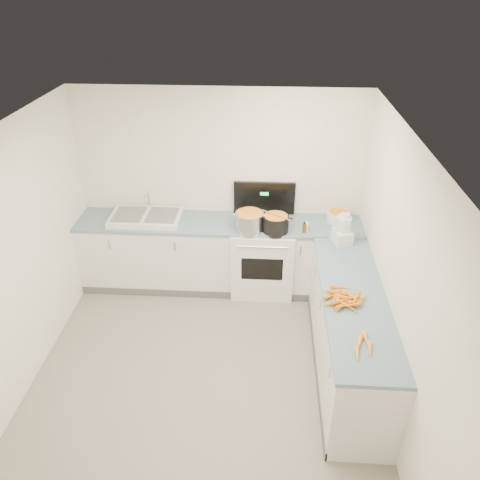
# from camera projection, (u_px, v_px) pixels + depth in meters

# --- Properties ---
(floor) EXTENTS (3.50, 4.00, 0.00)m
(floor) POSITION_uv_depth(u_px,v_px,m) (204.00, 383.00, 4.75)
(floor) COLOR gray
(floor) RESTS_ON ground
(ceiling) EXTENTS (3.50, 4.00, 0.00)m
(ceiling) POSITION_uv_depth(u_px,v_px,m) (191.00, 147.00, 3.47)
(ceiling) COLOR white
(ceiling) RESTS_ON ground
(wall_back) EXTENTS (3.50, 0.00, 2.50)m
(wall_back) POSITION_uv_depth(u_px,v_px,m) (220.00, 189.00, 5.83)
(wall_back) COLOR white
(wall_back) RESTS_ON ground
(wall_left) EXTENTS (0.00, 4.00, 2.50)m
(wall_left) POSITION_uv_depth(u_px,v_px,m) (5.00, 276.00, 4.21)
(wall_left) COLOR white
(wall_left) RESTS_ON ground
(wall_right) EXTENTS (0.00, 4.00, 2.50)m
(wall_right) POSITION_uv_depth(u_px,v_px,m) (400.00, 290.00, 4.02)
(wall_right) COLOR white
(wall_right) RESTS_ON ground
(counter_back) EXTENTS (3.50, 0.62, 0.94)m
(counter_back) POSITION_uv_depth(u_px,v_px,m) (219.00, 254.00, 5.97)
(counter_back) COLOR white
(counter_back) RESTS_ON ground
(counter_right) EXTENTS (0.62, 2.20, 0.94)m
(counter_right) POSITION_uv_depth(u_px,v_px,m) (349.00, 334.00, 4.69)
(counter_right) COLOR white
(counter_right) RESTS_ON ground
(stove) EXTENTS (0.76, 0.65, 1.36)m
(stove) POSITION_uv_depth(u_px,v_px,m) (262.00, 256.00, 5.93)
(stove) COLOR white
(stove) RESTS_ON ground
(sink) EXTENTS (0.86, 0.52, 0.31)m
(sink) POSITION_uv_depth(u_px,v_px,m) (146.00, 217.00, 5.76)
(sink) COLOR white
(sink) RESTS_ON counter_back
(steel_pot) EXTENTS (0.40, 0.40, 0.25)m
(steel_pot) POSITION_uv_depth(u_px,v_px,m) (249.00, 222.00, 5.51)
(steel_pot) COLOR silver
(steel_pot) RESTS_ON stove
(black_pot) EXTENTS (0.33, 0.33, 0.22)m
(black_pot) POSITION_uv_depth(u_px,v_px,m) (276.00, 224.00, 5.50)
(black_pot) COLOR black
(black_pot) RESTS_ON stove
(wooden_spoon) EXTENTS (0.34, 0.26, 0.02)m
(wooden_spoon) POSITION_uv_depth(u_px,v_px,m) (276.00, 215.00, 5.44)
(wooden_spoon) COLOR #AD7A47
(wooden_spoon) RESTS_ON black_pot
(mixing_bowl) EXTENTS (0.28, 0.28, 0.13)m
(mixing_bowl) POSITION_uv_depth(u_px,v_px,m) (338.00, 216.00, 5.72)
(mixing_bowl) COLOR white
(mixing_bowl) RESTS_ON counter_back
(extract_bottle) EXTENTS (0.04, 0.04, 0.11)m
(extract_bottle) POSITION_uv_depth(u_px,v_px,m) (304.00, 228.00, 5.49)
(extract_bottle) COLOR #593319
(extract_bottle) RESTS_ON counter_back
(spice_jar) EXTENTS (0.06, 0.06, 0.10)m
(spice_jar) POSITION_uv_depth(u_px,v_px,m) (307.00, 227.00, 5.51)
(spice_jar) COLOR #E5B266
(spice_jar) RESTS_ON counter_back
(food_processor) EXTENTS (0.23, 0.26, 0.37)m
(food_processor) POSITION_uv_depth(u_px,v_px,m) (343.00, 231.00, 5.23)
(food_processor) COLOR white
(food_processor) RESTS_ON counter_right
(carrot_pile) EXTENTS (0.48, 0.36, 0.09)m
(carrot_pile) POSITION_uv_depth(u_px,v_px,m) (346.00, 299.00, 4.37)
(carrot_pile) COLOR orange
(carrot_pile) RESTS_ON counter_right
(peeled_carrots) EXTENTS (0.17, 0.35, 0.04)m
(peeled_carrots) POSITION_uv_depth(u_px,v_px,m) (363.00, 346.00, 3.85)
(peeled_carrots) COLOR orange
(peeled_carrots) RESTS_ON counter_right
(peelings) EXTENTS (0.24, 0.30, 0.01)m
(peelings) POSITION_uv_depth(u_px,v_px,m) (128.00, 213.00, 5.76)
(peelings) COLOR tan
(peelings) RESTS_ON sink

